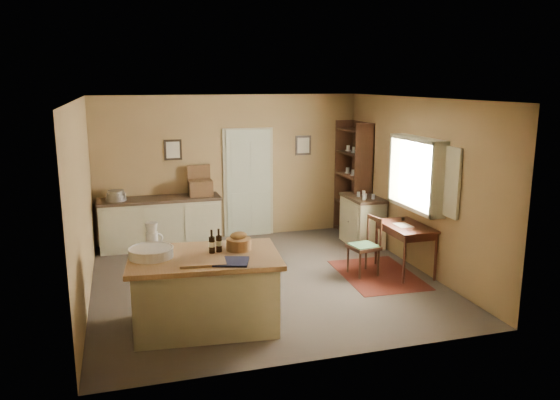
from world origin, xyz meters
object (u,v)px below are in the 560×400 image
(writing_desk, at_px, (406,231))
(desk_chair, at_px, (363,247))
(sideboard, at_px, (161,221))
(work_island, at_px, (204,289))
(right_cabinet, at_px, (362,220))
(shelving_unit, at_px, (355,179))

(writing_desk, xyz_separation_m, desk_chair, (-0.67, 0.09, -0.23))
(sideboard, bearing_deg, desk_chair, -39.73)
(sideboard, bearing_deg, work_island, -85.97)
(writing_desk, height_order, right_cabinet, right_cabinet)
(shelving_unit, bearing_deg, desk_chair, -110.61)
(sideboard, bearing_deg, writing_desk, -34.95)
(sideboard, xyz_separation_m, writing_desk, (3.54, -2.48, 0.19))
(work_island, bearing_deg, shelving_unit, 49.64)
(shelving_unit, bearing_deg, sideboard, 176.90)
(writing_desk, distance_m, right_cabinet, 1.58)
(sideboard, distance_m, shelving_unit, 3.75)
(work_island, bearing_deg, writing_desk, 23.28)
(work_island, bearing_deg, sideboard, 99.85)
(writing_desk, bearing_deg, work_island, -162.53)
(sideboard, xyz_separation_m, right_cabinet, (3.54, -0.91, -0.02))
(sideboard, relative_size, desk_chair, 2.42)
(work_island, relative_size, writing_desk, 1.90)
(sideboard, distance_m, right_cabinet, 3.65)
(right_cabinet, distance_m, shelving_unit, 0.96)
(sideboard, bearing_deg, right_cabinet, -14.36)
(writing_desk, bearing_deg, sideboard, 145.05)
(desk_chair, xyz_separation_m, right_cabinet, (0.67, 1.48, 0.01))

